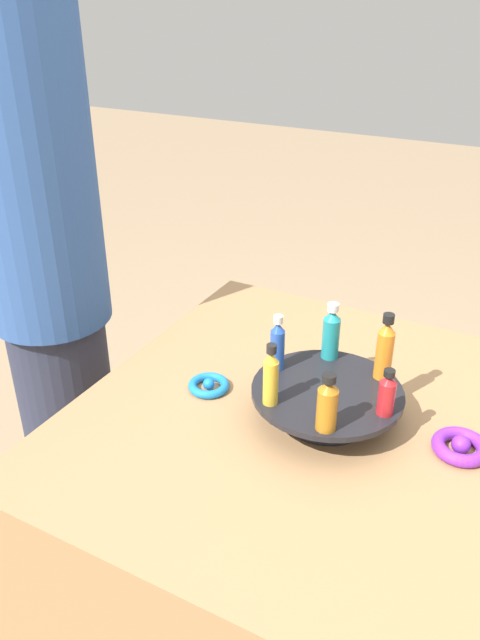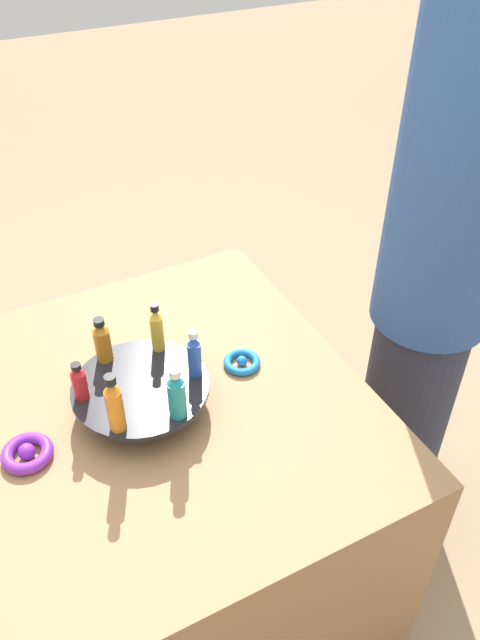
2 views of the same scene
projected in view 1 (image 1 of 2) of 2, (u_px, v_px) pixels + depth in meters
The scene contains 11 objects.
party_table at pixel (315, 545), 1.43m from camera, with size 0.98×0.98×0.73m.
display_stand at pixel (327, 399), 1.24m from camera, with size 0.30×0.30×0.07m.
bottle_gold at pixel (271, 377), 1.16m from camera, with size 0.03×0.03×0.13m.
bottle_amber at pixel (327, 404), 1.09m from camera, with size 0.04×0.04×0.11m.
bottle_red at pixel (387, 394), 1.14m from camera, with size 0.03×0.03×0.09m.
bottle_orange at pixel (385, 349), 1.23m from camera, with size 0.03×0.03×0.14m.
bottle_teal at pixel (331, 333), 1.31m from camera, with size 0.04×0.04×0.13m.
bottle_blue at pixel (277, 345), 1.27m from camera, with size 0.03×0.03×0.12m.
ribbon_bow_blue at pixel (209, 385), 1.35m from camera, with size 0.09×0.09×0.03m.
ribbon_bow_purple at pixel (461, 446), 1.16m from camera, with size 0.11×0.11×0.04m.
person_figure at pixel (45, 263), 1.54m from camera, with size 0.30×0.30×1.77m.
Camera 1 is at (0.97, 0.33, 1.50)m, focal length 35.00 mm.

